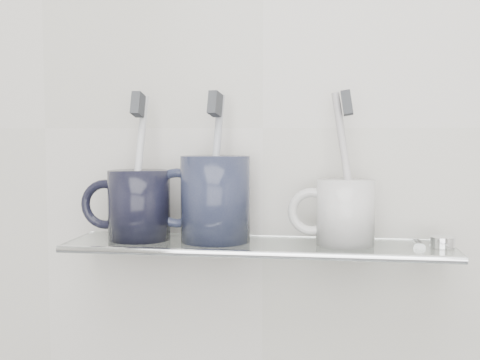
% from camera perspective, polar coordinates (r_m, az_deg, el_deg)
% --- Properties ---
extents(wall_back, '(2.50, 0.00, 2.50)m').
position_cam_1_polar(wall_back, '(0.84, 2.18, 4.94)').
color(wall_back, beige).
rests_on(wall_back, ground).
extents(shelf_glass, '(0.50, 0.12, 0.01)m').
position_cam_1_polar(shelf_glass, '(0.79, 1.68, -6.27)').
color(shelf_glass, silver).
rests_on(shelf_glass, wall_back).
extents(shelf_rail, '(0.50, 0.01, 0.01)m').
position_cam_1_polar(shelf_rail, '(0.73, 1.20, -7.07)').
color(shelf_rail, silver).
rests_on(shelf_rail, shelf_glass).
extents(bracket_left, '(0.02, 0.03, 0.02)m').
position_cam_1_polar(bracket_left, '(0.88, -11.71, -5.93)').
color(bracket_left, silver).
rests_on(bracket_left, wall_back).
extents(bracket_right, '(0.02, 0.03, 0.02)m').
position_cam_1_polar(bracket_right, '(0.84, 16.50, -6.53)').
color(bracket_right, silver).
rests_on(bracket_right, wall_back).
extents(mug_left, '(0.09, 0.09, 0.09)m').
position_cam_1_polar(mug_left, '(0.82, -9.54, -2.35)').
color(mug_left, black).
rests_on(mug_left, shelf_glass).
extents(mug_left_handle, '(0.07, 0.01, 0.07)m').
position_cam_1_polar(mug_left_handle, '(0.84, -12.66, -2.28)').
color(mug_left_handle, black).
rests_on(mug_left_handle, mug_left).
extents(toothbrush_left, '(0.02, 0.06, 0.19)m').
position_cam_1_polar(toothbrush_left, '(0.81, -9.59, 1.45)').
color(toothbrush_left, silver).
rests_on(toothbrush_left, mug_left).
extents(bristles_left, '(0.01, 0.03, 0.03)m').
position_cam_1_polar(bristles_left, '(0.81, -9.66, 7.08)').
color(bristles_left, '#35373C').
rests_on(bristles_left, toothbrush_left).
extents(mug_center, '(0.10, 0.10, 0.11)m').
position_cam_1_polar(mug_center, '(0.79, -2.35, -1.79)').
color(mug_center, '#191C34').
rests_on(mug_center, shelf_glass).
extents(mug_center_handle, '(0.08, 0.01, 0.08)m').
position_cam_1_polar(mug_center_handle, '(0.80, -5.98, -1.73)').
color(mug_center_handle, '#191C34').
rests_on(mug_center_handle, mug_center).
extents(toothbrush_center, '(0.02, 0.06, 0.19)m').
position_cam_1_polar(toothbrush_center, '(0.79, -2.36, 1.42)').
color(toothbrush_center, '#A4A8B3').
rests_on(toothbrush_center, mug_center).
extents(bristles_center, '(0.02, 0.03, 0.03)m').
position_cam_1_polar(bristles_center, '(0.79, -2.38, 7.23)').
color(bristles_center, '#35373C').
rests_on(bristles_center, toothbrush_center).
extents(mug_right, '(0.08, 0.08, 0.08)m').
position_cam_1_polar(mug_right, '(0.78, 9.96, -3.03)').
color(mug_right, silver).
rests_on(mug_right, shelf_glass).
extents(mug_right_handle, '(0.06, 0.01, 0.06)m').
position_cam_1_polar(mug_right_handle, '(0.78, 6.81, -3.00)').
color(mug_right_handle, silver).
rests_on(mug_right_handle, mug_right).
extents(toothbrush_right, '(0.04, 0.03, 0.19)m').
position_cam_1_polar(toothbrush_right, '(0.78, 10.02, 1.31)').
color(toothbrush_right, '#BAAEAA').
rests_on(toothbrush_right, mug_right).
extents(bristles_right, '(0.02, 0.03, 0.03)m').
position_cam_1_polar(bristles_right, '(0.78, 10.10, 7.21)').
color(bristles_right, '#35373C').
rests_on(bristles_right, toothbrush_right).
extents(chrome_cap, '(0.03, 0.03, 0.01)m').
position_cam_1_polar(chrome_cap, '(0.80, 18.65, -5.57)').
color(chrome_cap, silver).
rests_on(chrome_cap, shelf_glass).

